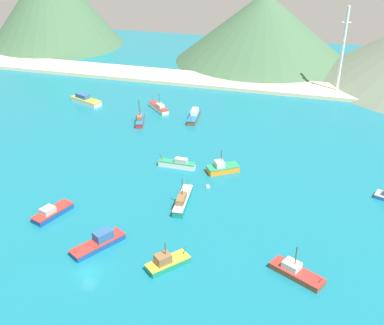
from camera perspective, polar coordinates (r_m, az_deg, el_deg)
The scene contains 17 objects.
ground at distance 101.88m, azimuth -4.72°, elevation -2.57°, with size 260.00×280.00×0.50m.
fishing_boat_1 at distance 78.51m, azimuth 12.47°, elevation -12.81°, with size 9.28×6.55×5.59m.
fishing_boat_3 at distance 93.46m, azimuth -1.14°, elevation -4.61°, with size 2.92×10.59×6.12m.
fishing_boat_4 at distance 84.07m, azimuth -11.15°, elevation -9.43°, with size 7.43×9.98×2.73m.
fishing_boat_5 at distance 139.99m, azimuth -4.04°, elevation 6.66°, with size 8.20×8.13×5.24m.
fishing_boat_7 at distance 78.38m, azimuth -3.08°, elevation -11.96°, with size 6.71×7.31×4.99m.
fishing_boat_8 at distance 105.47m, azimuth 3.69°, elevation -0.66°, with size 7.59×6.56×5.44m.
fishing_boat_9 at distance 107.23m, azimuth -1.77°, elevation -0.15°, with size 8.59×1.91×2.84m.
fishing_boat_10 at distance 94.16m, azimuth -16.58°, elevation -5.79°, with size 5.23×8.74×2.25m.
fishing_boat_11 at distance 133.18m, azimuth 0.25°, elevation 5.65°, with size 3.26×10.00×2.79m.
fishing_boat_12 at distance 131.72m, azimuth -6.31°, elevation 5.18°, with size 4.56×9.28×6.88m.
fishing_boat_13 at distance 148.85m, azimuth -12.76°, elevation 7.40°, with size 11.38×7.12×2.74m.
buoy_0 at distance 99.63m, azimuth 1.92°, elevation -2.96°, with size 0.94×0.94×0.94m.
beach_strip at distance 163.80m, azimuth 4.06°, elevation 9.72°, with size 247.00×14.44×1.20m, color beige.
hill_west at distance 221.73m, azimuth -16.58°, elevation 18.05°, with size 58.70×58.70×35.81m.
hill_central at distance 189.69m, azimuth 8.64°, elevation 15.89°, with size 67.81×67.81×26.27m.
radio_tower at distance 157.06m, azimuth 17.75°, elevation 12.78°, with size 2.73×2.19×27.31m.
Camera 1 is at (32.64, -51.84, 50.90)m, focal length 44.07 mm.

